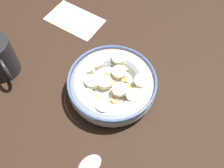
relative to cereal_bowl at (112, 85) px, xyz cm
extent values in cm
cube|color=#332116|center=(0.02, 0.02, -3.60)|extent=(124.76, 124.76, 2.00)
cylinder|color=#B2BCC6|center=(0.02, 0.02, -2.30)|extent=(10.37, 10.37, 0.60)
torus|color=#B2BCC6|center=(0.02, 0.02, -0.24)|extent=(18.85, 18.85, 4.71)
torus|color=#4C6699|center=(0.02, 0.02, 1.81)|extent=(18.89, 18.89, 0.60)
cylinder|color=white|center=(0.02, 0.02, -0.08)|extent=(16.02, 16.02, 0.40)
cube|color=#B78947|center=(3.11, 4.67, 0.36)|extent=(1.75, 1.81, 0.85)
cube|color=#AD7F42|center=(2.58, -0.27, 0.57)|extent=(1.69, 1.62, 0.86)
cube|color=tan|center=(5.63, -0.91, 0.61)|extent=(2.06, 2.05, 0.70)
cube|color=#B78947|center=(-2.77, -6.07, 0.52)|extent=(1.51, 1.52, 0.69)
cube|color=tan|center=(5.64, 2.80, 0.37)|extent=(2.11, 2.09, 0.86)
cube|color=tan|center=(-1.69, 4.46, 0.60)|extent=(2.06, 2.04, 0.82)
cube|color=tan|center=(3.43, -1.73, 0.49)|extent=(1.77, 1.83, 0.87)
cube|color=#B78947|center=(-6.46, 0.65, 0.44)|extent=(1.60, 1.62, 0.72)
cube|color=#B78947|center=(4.09, -5.45, 0.54)|extent=(1.57, 1.60, 0.75)
cube|color=tan|center=(-1.93, -5.00, 0.64)|extent=(1.62, 1.69, 0.87)
cube|color=tan|center=(0.21, -0.46, 0.41)|extent=(2.13, 2.12, 0.85)
cube|color=tan|center=(-4.27, -4.10, 0.39)|extent=(2.08, 2.08, 0.67)
cube|color=#B78947|center=(-2.14, 0.32, 0.60)|extent=(1.59, 1.62, 0.73)
cube|color=tan|center=(2.88, 2.28, 0.57)|extent=(1.86, 1.81, 0.82)
cube|color=#AD7F42|center=(-4.22, 3.82, 0.37)|extent=(1.80, 1.85, 0.84)
cube|color=tan|center=(0.82, -4.69, 0.36)|extent=(1.89, 1.84, 0.84)
cube|color=tan|center=(-5.21, 5.07, 0.61)|extent=(2.08, 2.10, 0.82)
cube|color=tan|center=(0.61, 2.85, 0.42)|extent=(2.09, 2.11, 0.81)
cylinder|color=#F4EABC|center=(-1.02, 2.56, 1.42)|extent=(4.43, 4.39, 1.16)
cylinder|color=beige|center=(3.85, -4.85, 1.71)|extent=(3.45, 3.48, 1.46)
cylinder|color=#F4EABC|center=(-6.22, 0.28, 1.40)|extent=(4.36, 4.35, 1.12)
cylinder|color=#F9EFC6|center=(-0.66, -1.27, 1.29)|extent=(4.37, 4.36, 1.25)
cylinder|color=#F4EABC|center=(2.67, -0.06, 1.78)|extent=(4.38, 4.39, 1.24)
cylinder|color=#F9EFC6|center=(-0.31, -6.10, 1.31)|extent=(4.39, 4.34, 1.59)
cylinder|color=#F9EFC6|center=(-4.12, 4.69, 1.58)|extent=(4.50, 4.46, 1.40)
cylinder|color=#F9EFC6|center=(5.49, 1.55, 1.77)|extent=(3.81, 3.83, 1.52)
cylinder|color=beige|center=(3.69, 4.80, 1.84)|extent=(3.91, 3.91, 1.16)
cylinder|color=beige|center=(-2.12, -3.59, 1.85)|extent=(3.92, 3.97, 1.28)
cylinder|color=#F4EABC|center=(-5.86, -2.36, 1.53)|extent=(4.43, 4.43, 1.32)
ellipsoid|color=#B7B7BC|center=(10.74, -12.79, -2.20)|extent=(3.57, 5.07, 0.80)
torus|color=#262628|center=(-15.57, -16.86, 1.99)|extent=(5.94, 0.80, 5.94)
cube|color=white|center=(-23.55, 4.60, -2.45)|extent=(16.70, 13.47, 0.30)
camera|label=1|loc=(23.90, -16.96, 47.68)|focal=42.11mm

